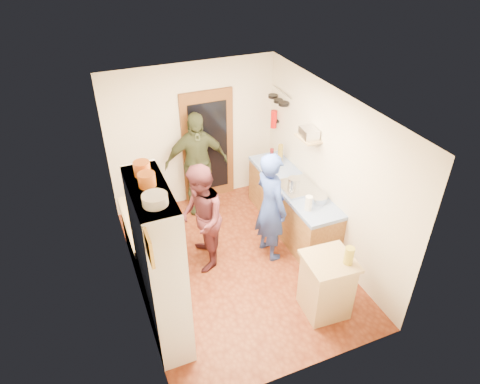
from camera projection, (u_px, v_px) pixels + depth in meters
floor at (237, 264)px, 6.67m from camera, size 3.00×4.00×0.02m
ceiling at (236, 105)px, 5.23m from camera, size 3.00×4.00×0.02m
wall_back at (193, 136)px, 7.50m from camera, size 3.00×0.02×2.60m
wall_front at (310, 295)px, 4.40m from camera, size 3.00×0.02×2.60m
wall_left at (127, 220)px, 5.46m from camera, size 0.02×4.00×2.60m
wall_right at (329, 173)px, 6.43m from camera, size 0.02×4.00×2.60m
door_frame at (208, 147)px, 7.68m from camera, size 0.95×0.06×2.10m
door_glass at (209, 148)px, 7.66m from camera, size 0.70×0.02×1.70m
hutch_body at (160, 267)px, 5.03m from camera, size 0.40×1.20×2.20m
hutch_top_shelf at (149, 190)px, 4.43m from camera, size 0.40×1.14×0.04m
plate_stack at (155, 200)px, 4.16m from camera, size 0.26×0.26×0.11m
orange_pot_a at (147, 180)px, 4.42m from camera, size 0.18×0.18×0.15m
orange_pot_b at (142, 169)px, 4.60m from camera, size 0.18×0.18×0.16m
left_counter_base at (151, 245)px, 6.39m from camera, size 0.60×1.40×0.85m
left_counter_top at (148, 221)px, 6.14m from camera, size 0.64×1.44×0.05m
toaster at (156, 229)px, 5.81m from camera, size 0.25×0.19×0.17m
kettle at (145, 219)px, 5.99m from camera, size 0.18×0.18×0.18m
orange_bowl at (149, 208)px, 6.29m from camera, size 0.26×0.26×0.09m
chopping_board at (142, 201)px, 6.50m from camera, size 0.36×0.31×0.02m
right_counter_base at (291, 207)px, 7.20m from camera, size 0.60×2.20×0.84m
right_counter_top at (293, 185)px, 6.95m from camera, size 0.62×2.22×0.06m
hob at (298, 187)px, 6.81m from camera, size 0.55×0.58×0.04m
pot_on_hob at (294, 182)px, 6.79m from camera, size 0.19×0.19×0.12m
bottle_a at (271, 163)px, 7.22m from camera, size 0.07×0.07×0.27m
bottle_b at (272, 156)px, 7.45m from camera, size 0.08×0.08×0.26m
bottle_c at (280, 154)px, 7.41m from camera, size 0.09×0.09×0.35m
paper_towel at (309, 203)px, 6.26m from camera, size 0.11×0.11×0.23m
mixing_bowl at (318, 199)px, 6.48m from camera, size 0.34×0.34×0.10m
island_base at (326, 287)px, 5.67m from camera, size 0.59×0.59×0.86m
island_top at (330, 261)px, 5.42m from camera, size 0.66×0.66×0.05m
cutting_board at (325, 259)px, 5.44m from camera, size 0.37×0.30×0.02m
oil_jar at (349, 256)px, 5.29m from camera, size 0.13×0.13×0.24m
pan_rail at (282, 92)px, 7.18m from camera, size 0.02×0.65×0.02m
pan_hang_a at (284, 104)px, 7.09m from camera, size 0.18×0.18×0.05m
pan_hang_b at (278, 101)px, 7.26m from camera, size 0.16×0.16×0.05m
pan_hang_c at (273, 96)px, 7.41m from camera, size 0.17×0.17×0.05m
wall_shelf at (308, 138)px, 6.51m from camera, size 0.26×0.42×0.03m
radio at (309, 133)px, 6.46m from camera, size 0.24×0.32×0.15m
ext_bracket at (277, 121)px, 7.64m from camera, size 0.06×0.10×0.04m
fire_extinguisher at (274, 119)px, 7.60m from camera, size 0.11×0.11×0.32m
picture_frame at (149, 248)px, 3.87m from camera, size 0.03×0.25×0.30m
person_hob at (274, 207)px, 6.39m from camera, size 0.52×0.71×1.80m
person_left at (202, 217)px, 6.25m from camera, size 0.80×0.94×1.71m
person_back at (197, 164)px, 7.39m from camera, size 1.15×0.57×1.89m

